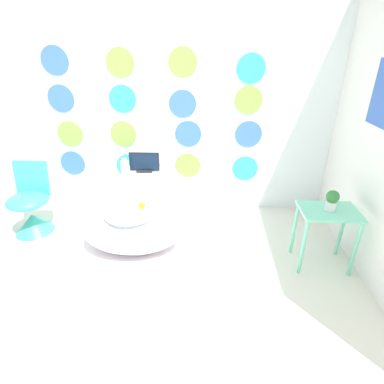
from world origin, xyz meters
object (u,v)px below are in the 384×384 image
Objects in this scene: chair at (31,211)px; potted_plant_left at (332,200)px; vase at (125,167)px; bathtub at (133,228)px; tv at (144,163)px.

chair is 4.10× the size of potted_plant_left.
potted_plant_left reaches higher than vase.
chair is (-1.19, 0.24, 0.03)m from bathtub.
bathtub is 1.90m from potted_plant_left.
bathtub is at bearing 175.23° from potted_plant_left.
potted_plant_left is at bearing -7.31° from chair.
chair reaches higher than vase.
bathtub is at bearing -72.05° from vase.
potted_plant_left is (2.05, -0.81, 0.06)m from vase.
tv is at bearing 153.74° from potted_plant_left.
potted_plant_left reaches higher than bathtub.
bathtub is 5.28× the size of vase.
bathtub is at bearing -11.18° from chair.
tv is 0.23m from vase.
vase is at bearing -154.38° from tv.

